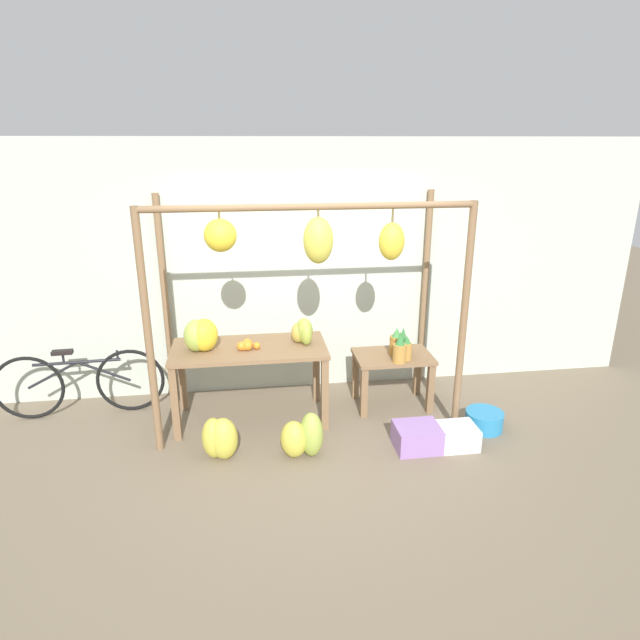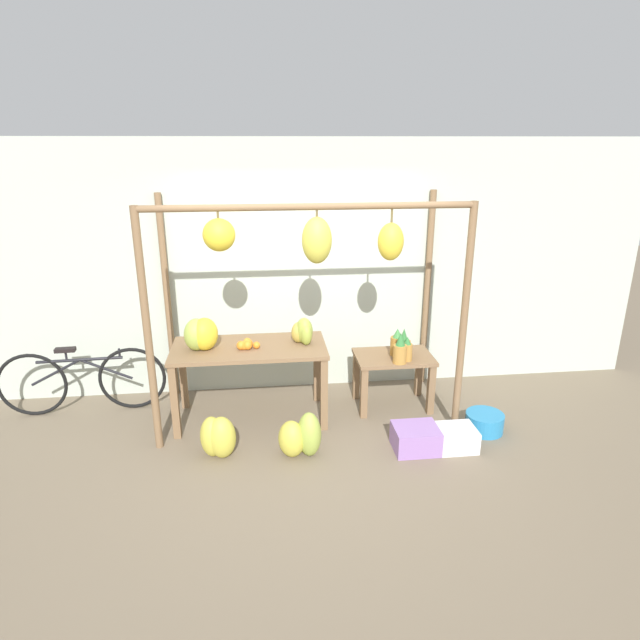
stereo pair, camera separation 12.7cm
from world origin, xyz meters
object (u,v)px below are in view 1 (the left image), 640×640
at_px(pineapple_cluster, 401,346).
at_px(fruit_crate_purple, 456,436).
at_px(banana_pile_ground_left, 219,438).
at_px(banana_pile_on_table, 201,335).
at_px(blue_bucket, 484,420).
at_px(orange_pile, 247,345).
at_px(parked_bicycle, 80,383).
at_px(banana_pile_ground_right, 303,437).
at_px(papaya_pile, 303,332).
at_px(fruit_crate_white, 417,437).

bearing_deg(pineapple_cluster, fruit_crate_purple, -69.04).
bearing_deg(banana_pile_ground_left, fruit_crate_purple, -2.94).
height_order(banana_pile_ground_left, fruit_crate_purple, banana_pile_ground_left).
xyz_separation_m(pineapple_cluster, banana_pile_ground_left, (-1.89, -0.73, -0.51)).
bearing_deg(banana_pile_on_table, blue_bucket, -10.29).
xyz_separation_m(orange_pile, blue_bucket, (2.33, -0.49, -0.75)).
bearing_deg(parked_bicycle, orange_pile, -12.57).
xyz_separation_m(banana_pile_ground_right, parked_bicycle, (-2.21, 1.11, 0.17)).
height_order(banana_pile_on_table, papaya_pile, banana_pile_on_table).
bearing_deg(fruit_crate_white, orange_pile, 154.36).
distance_m(banana_pile_on_table, orange_pile, 0.46).
height_order(papaya_pile, fruit_crate_purple, papaya_pile).
bearing_deg(blue_bucket, pineapple_cluster, 141.44).
height_order(orange_pile, papaya_pile, papaya_pile).
xyz_separation_m(banana_pile_on_table, banana_pile_ground_right, (0.91, -0.73, -0.77)).
bearing_deg(banana_pile_ground_right, banana_pile_ground_left, 174.26).
bearing_deg(orange_pile, parked_bicycle, 167.43).
relative_size(orange_pile, banana_pile_ground_left, 0.57).
bearing_deg(parked_bicycle, blue_bucket, -12.21).
xyz_separation_m(banana_pile_ground_right, papaya_pile, (0.09, 0.79, 0.72)).
height_order(pineapple_cluster, blue_bucket, pineapple_cluster).
height_order(banana_pile_on_table, pineapple_cluster, banana_pile_on_table).
bearing_deg(blue_bucket, parked_bicycle, 167.79).
bearing_deg(pineapple_cluster, blue_bucket, -38.56).
xyz_separation_m(pineapple_cluster, parked_bicycle, (-3.34, 0.30, -0.35)).
relative_size(banana_pile_on_table, banana_pile_ground_left, 1.05).
bearing_deg(papaya_pile, pineapple_cluster, 0.84).
bearing_deg(fruit_crate_purple, banana_pile_ground_right, 178.53).
distance_m(banana_pile_on_table, fruit_crate_white, 2.29).
distance_m(banana_pile_ground_right, blue_bucket, 1.87).
bearing_deg(pineapple_cluster, banana_pile_ground_left, -158.81).
height_order(banana_pile_ground_left, banana_pile_ground_right, banana_pile_ground_right).
bearing_deg(banana_pile_on_table, fruit_crate_purple, -18.01).
bearing_deg(blue_bucket, banana_pile_ground_left, -176.63).
height_order(pineapple_cluster, parked_bicycle, pineapple_cluster).
bearing_deg(parked_bicycle, fruit_crate_white, -18.97).
relative_size(banana_pile_on_table, papaya_pile, 1.53).
bearing_deg(fruit_crate_purple, papaya_pile, 148.65).
height_order(orange_pile, fruit_crate_white, orange_pile).
relative_size(parked_bicycle, fruit_crate_purple, 4.56).
relative_size(orange_pile, fruit_crate_white, 0.56).
xyz_separation_m(fruit_crate_white, papaya_pile, (-0.98, 0.81, 0.81)).
xyz_separation_m(orange_pile, fruit_crate_white, (1.55, -0.74, -0.73)).
relative_size(banana_pile_ground_right, blue_bucket, 1.26).
xyz_separation_m(banana_pile_ground_right, blue_bucket, (1.85, 0.23, -0.10)).
xyz_separation_m(orange_pile, papaya_pile, (0.56, 0.07, 0.08)).
relative_size(banana_pile_ground_right, fruit_crate_purple, 1.27).
height_order(orange_pile, parked_bicycle, orange_pile).
distance_m(orange_pile, parked_bicycle, 1.85).
bearing_deg(papaya_pile, blue_bucket, -17.70).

